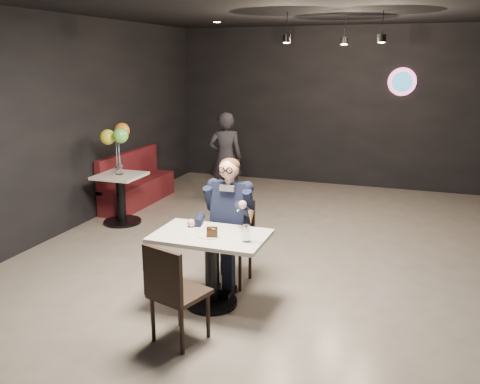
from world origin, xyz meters
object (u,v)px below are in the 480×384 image
at_px(chair_near, 180,291).
at_px(seated_man, 230,221).
at_px(side_table, 121,197).
at_px(main_table, 211,270).
at_px(balloon_vase, 119,169).
at_px(sundae_glass, 246,233).
at_px(chair_far, 230,243).
at_px(passerby, 225,158).
at_px(booth_bench, 138,178).

relative_size(chair_near, seated_man, 0.64).
height_order(chair_near, seated_man, seated_man).
distance_m(seated_man, side_table, 2.71).
relative_size(main_table, balloon_vase, 6.78).
height_order(sundae_glass, balloon_vase, balloon_vase).
distance_m(chair_far, balloon_vase, 2.72).
bearing_deg(side_table, chair_near, -49.60).
height_order(main_table, side_table, side_table).
bearing_deg(chair_far, seated_man, 0.00).
distance_m(main_table, passerby, 3.79).
distance_m(main_table, sundae_glass, 0.61).
distance_m(sundae_glass, balloon_vase, 3.38).
xyz_separation_m(chair_near, passerby, (-1.22, 4.27, 0.32)).
distance_m(balloon_vase, passerby, 1.91).
bearing_deg(seated_man, balloon_vase, 147.85).
height_order(chair_near, side_table, chair_near).
xyz_separation_m(sundae_glass, booth_bench, (-2.97, 3.06, -0.38)).
bearing_deg(balloon_vase, booth_bench, 106.70).
bearing_deg(sundae_glass, booth_bench, 134.17).
distance_m(chair_near, side_table, 3.52).
relative_size(seated_man, passerby, 0.93).
bearing_deg(side_table, main_table, -41.02).
height_order(side_table, balloon_vase, balloon_vase).
relative_size(chair_near, sundae_glass, 5.77).
bearing_deg(booth_bench, sundae_glass, -45.83).
height_order(chair_near, sundae_glass, chair_near).
xyz_separation_m(chair_far, sundae_glass, (0.39, -0.63, 0.37)).
bearing_deg(sundae_glass, chair_far, 122.11).
relative_size(balloon_vase, passerby, 0.10).
relative_size(side_table, balloon_vase, 4.97).
distance_m(main_table, booth_bench, 3.94).
height_order(chair_near, balloon_vase, chair_near).
distance_m(side_table, passerby, 1.95).
bearing_deg(chair_near, seated_man, 106.81).
bearing_deg(balloon_vase, passerby, 56.27).
relative_size(seated_man, side_table, 1.79).
distance_m(main_table, side_table, 3.02).
height_order(seated_man, side_table, seated_man).
height_order(main_table, balloon_vase, balloon_vase).
bearing_deg(booth_bench, passerby, 23.38).
bearing_deg(balloon_vase, side_table, 0.00).
bearing_deg(passerby, chair_far, 90.16).
height_order(seated_man, passerby, passerby).
bearing_deg(main_table, balloon_vase, 138.98).
xyz_separation_m(main_table, balloon_vase, (-2.28, 1.98, 0.46)).
height_order(main_table, chair_far, chair_far).
xyz_separation_m(chair_near, side_table, (-2.28, 2.68, -0.06)).
xyz_separation_m(seated_man, booth_bench, (-2.58, 2.43, -0.27)).
bearing_deg(passerby, sundae_glass, 92.03).
xyz_separation_m(chair_far, side_table, (-2.28, 1.43, -0.06)).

